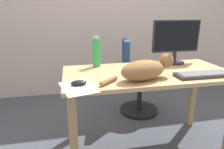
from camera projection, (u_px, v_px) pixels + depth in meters
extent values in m
plane|color=#474C56|center=(144.00, 147.00, 1.92)|extent=(8.00, 8.00, 0.00)
cube|color=beige|center=(112.00, 8.00, 2.98)|extent=(6.00, 0.04, 2.60)
cube|color=tan|center=(148.00, 73.00, 1.70)|extent=(1.43, 0.69, 0.03)
cube|color=tan|center=(74.00, 141.00, 1.42)|extent=(0.06, 0.06, 0.72)
cube|color=tan|center=(72.00, 106.00, 1.95)|extent=(0.06, 0.06, 0.72)
cube|color=tan|center=(192.00, 95.00, 2.21)|extent=(0.06, 0.06, 0.72)
cylinder|color=black|center=(139.00, 110.00, 2.62)|extent=(0.48, 0.48, 0.04)
cylinder|color=black|center=(139.00, 94.00, 2.55)|extent=(0.06, 0.06, 0.47)
cylinder|color=navy|center=(140.00, 75.00, 2.47)|extent=(0.44, 0.44, 0.06)
cube|color=navy|center=(126.00, 57.00, 2.40)|extent=(0.12, 0.36, 0.40)
cylinder|color=#232328|center=(174.00, 62.00, 1.99)|extent=(0.20, 0.20, 0.01)
cylinder|color=#232328|center=(174.00, 57.00, 1.97)|extent=(0.04, 0.04, 0.10)
cube|color=#232328|center=(176.00, 36.00, 1.91)|extent=(0.48, 0.04, 0.30)
cube|color=black|center=(177.00, 36.00, 1.90)|extent=(0.45, 0.02, 0.27)
cube|color=#333338|center=(203.00, 75.00, 1.58)|extent=(0.44, 0.15, 0.02)
cube|color=slate|center=(203.00, 73.00, 1.57)|extent=(0.40, 0.12, 0.00)
ellipsoid|color=olive|center=(143.00, 70.00, 1.47)|extent=(0.39, 0.26, 0.15)
sphere|color=olive|center=(166.00, 61.00, 1.54)|extent=(0.11, 0.11, 0.11)
cone|color=olive|center=(164.00, 54.00, 1.56)|extent=(0.04, 0.04, 0.04)
cone|color=olive|center=(170.00, 55.00, 1.50)|extent=(0.04, 0.04, 0.04)
cylinder|color=olive|center=(109.00, 81.00, 1.41)|extent=(0.15, 0.15, 0.03)
ellipsoid|color=black|center=(79.00, 83.00, 1.37)|extent=(0.11, 0.06, 0.04)
cube|color=white|center=(78.00, 87.00, 1.34)|extent=(0.27, 0.34, 0.00)
cylinder|color=green|center=(97.00, 53.00, 1.83)|extent=(0.07, 0.07, 0.26)
cylinder|color=silver|center=(96.00, 37.00, 1.79)|extent=(0.04, 0.04, 0.02)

